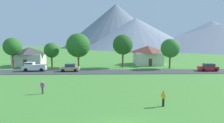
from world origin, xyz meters
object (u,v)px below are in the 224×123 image
(tree_left_of_center, at_px, (13,47))
(watcher_person, at_px, (43,87))
(parked_car_tan_west_end, at_px, (70,68))
(parked_car_red_mid_west, at_px, (208,67))
(tree_right_of_center, at_px, (123,45))
(tree_near_right, at_px, (52,50))
(pickup_truck_white_west_side, at_px, (34,67))
(tree_center, at_px, (170,48))
(tree_near_left, at_px, (78,45))
(house_left_center, at_px, (29,56))
(house_leftmost, at_px, (148,55))

(tree_left_of_center, relative_size, watcher_person, 4.55)
(parked_car_tan_west_end, height_order, parked_car_red_mid_west, same)
(tree_right_of_center, relative_size, watcher_person, 5.04)
(tree_near_right, xyz_separation_m, watcher_person, (5.76, -25.59, -3.51))
(pickup_truck_white_west_side, bearing_deg, tree_center, 6.30)
(tree_right_of_center, height_order, parked_car_tan_west_end, tree_right_of_center)
(tree_center, bearing_deg, parked_car_tan_west_end, -170.03)
(tree_near_left, xyz_separation_m, tree_center, (22.84, -2.00, -0.67))
(house_left_center, relative_size, parked_car_tan_west_end, 1.85)
(tree_left_of_center, height_order, parked_car_red_mid_west, tree_left_of_center)
(house_leftmost, height_order, tree_right_of_center, tree_right_of_center)
(house_left_center, xyz_separation_m, tree_left_of_center, (-2.10, -4.91, 2.76))
(tree_left_of_center, xyz_separation_m, parked_car_tan_west_end, (14.96, -5.33, -4.53))
(house_leftmost, bearing_deg, tree_center, -65.49)
(tree_right_of_center, distance_m, tree_near_right, 18.45)
(house_leftmost, relative_size, tree_right_of_center, 0.99)
(house_leftmost, xyz_separation_m, tree_center, (3.84, -8.41, 2.22))
(parked_car_tan_west_end, height_order, watcher_person, parked_car_tan_west_end)
(house_left_center, height_order, tree_left_of_center, tree_left_of_center)
(parked_car_red_mid_west, bearing_deg, house_leftmost, 131.03)
(parked_car_tan_west_end, bearing_deg, watcher_person, -90.71)
(tree_near_left, height_order, watcher_person, tree_near_left)
(tree_near_left, bearing_deg, house_leftmost, 18.65)
(tree_left_of_center, xyz_separation_m, parked_car_red_mid_west, (46.24, -5.62, -4.53))
(tree_right_of_center, bearing_deg, tree_near_right, 176.36)
(tree_center, height_order, pickup_truck_white_west_side, tree_center)
(tree_near_left, xyz_separation_m, watcher_person, (-1.29, -24.44, -4.81))
(tree_left_of_center, height_order, tree_center, tree_left_of_center)
(house_left_center, xyz_separation_m, pickup_truck_white_west_side, (4.69, -9.59, -1.57))
(watcher_person, bearing_deg, pickup_truck_white_west_side, 112.78)
(watcher_person, bearing_deg, tree_right_of_center, 62.71)
(parked_car_tan_west_end, bearing_deg, tree_right_of_center, 26.55)
(tree_near_left, bearing_deg, parked_car_red_mid_west, -12.10)
(tree_near_left, xyz_separation_m, parked_car_red_mid_west, (30.23, -6.48, -4.82))
(house_left_center, bearing_deg, house_leftmost, 4.11)
(tree_center, height_order, tree_right_of_center, tree_right_of_center)
(tree_right_of_center, relative_size, pickup_truck_white_west_side, 1.60)
(house_left_center, bearing_deg, tree_right_of_center, -9.16)
(house_leftmost, distance_m, house_left_center, 33.00)
(tree_near_left, height_order, tree_left_of_center, tree_near_left)
(watcher_person, bearing_deg, parked_car_red_mid_west, 29.67)
(house_leftmost, bearing_deg, pickup_truck_white_west_side, -157.05)
(house_leftmost, bearing_deg, tree_left_of_center, -168.26)
(house_leftmost, xyz_separation_m, pickup_truck_white_west_side, (-28.23, -11.95, -1.74))
(house_left_center, bearing_deg, watcher_person, -66.10)
(pickup_truck_white_west_side, bearing_deg, tree_near_right, 71.96)
(tree_left_of_center, xyz_separation_m, watcher_person, (14.73, -23.57, -4.52))
(watcher_person, bearing_deg, house_leftmost, 56.67)
(tree_left_of_center, distance_m, tree_near_right, 9.25)
(tree_right_of_center, xyz_separation_m, parked_car_tan_west_end, (-12.37, -6.18, -4.99))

